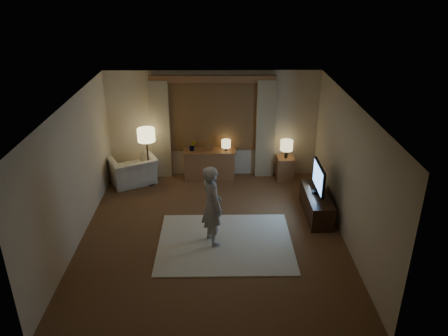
{
  "coord_description": "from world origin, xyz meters",
  "views": [
    {
      "loc": [
        0.12,
        -7.15,
        4.7
      ],
      "look_at": [
        0.23,
        0.6,
        1.14
      ],
      "focal_mm": 35.0,
      "sensor_mm": 36.0,
      "label": 1
    }
  ],
  "objects_px": {
    "tv_stand": "(316,204)",
    "armchair": "(133,170)",
    "sideboard": "(210,165)",
    "side_table": "(285,168)",
    "person": "(212,205)"
  },
  "relations": [
    {
      "from": "tv_stand",
      "to": "person",
      "type": "distance_m",
      "value": 2.42
    },
    {
      "from": "armchair",
      "to": "side_table",
      "type": "height_order",
      "value": "armchair"
    },
    {
      "from": "armchair",
      "to": "side_table",
      "type": "relative_size",
      "value": 1.84
    },
    {
      "from": "armchair",
      "to": "side_table",
      "type": "bearing_deg",
      "value": 155.41
    },
    {
      "from": "sideboard",
      "to": "person",
      "type": "xyz_separation_m",
      "value": [
        0.1,
        -2.76,
        0.44
      ]
    },
    {
      "from": "side_table",
      "to": "tv_stand",
      "type": "bearing_deg",
      "value": -76.75
    },
    {
      "from": "sideboard",
      "to": "side_table",
      "type": "xyz_separation_m",
      "value": [
        1.84,
        -0.05,
        -0.07
      ]
    },
    {
      "from": "sideboard",
      "to": "person",
      "type": "relative_size",
      "value": 0.77
    },
    {
      "from": "tv_stand",
      "to": "person",
      "type": "bearing_deg",
      "value": -155.26
    },
    {
      "from": "side_table",
      "to": "tv_stand",
      "type": "height_order",
      "value": "side_table"
    },
    {
      "from": "side_table",
      "to": "person",
      "type": "xyz_separation_m",
      "value": [
        -1.74,
        -2.71,
        0.51
      ]
    },
    {
      "from": "sideboard",
      "to": "side_table",
      "type": "relative_size",
      "value": 2.14
    },
    {
      "from": "tv_stand",
      "to": "armchair",
      "type": "bearing_deg",
      "value": 159.17
    },
    {
      "from": "armchair",
      "to": "side_table",
      "type": "distance_m",
      "value": 3.66
    },
    {
      "from": "side_table",
      "to": "person",
      "type": "bearing_deg",
      "value": -122.66
    }
  ]
}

